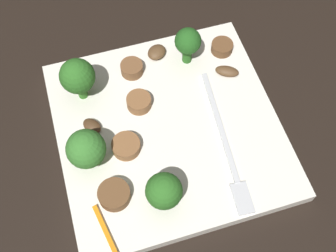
% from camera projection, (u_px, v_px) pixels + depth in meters
% --- Properties ---
extents(ground_plane, '(1.40, 1.40, 0.00)m').
position_uv_depth(ground_plane, '(168.00, 133.00, 0.50)').
color(ground_plane, black).
extents(plate, '(0.25, 0.25, 0.02)m').
position_uv_depth(plate, '(168.00, 129.00, 0.50)').
color(plate, white).
rests_on(plate, ground_plane).
extents(fork, '(0.18, 0.03, 0.00)m').
position_uv_depth(fork, '(227.00, 149.00, 0.47)').
color(fork, silver).
rests_on(fork, plate).
extents(broccoli_floret_0, '(0.04, 0.04, 0.05)m').
position_uv_depth(broccoli_floret_0, '(86.00, 149.00, 0.44)').
color(broccoli_floret_0, '#408630').
rests_on(broccoli_floret_0, plate).
extents(broccoli_floret_1, '(0.03, 0.03, 0.05)m').
position_uv_depth(broccoli_floret_1, '(188.00, 42.00, 0.50)').
color(broccoli_floret_1, '#296420').
rests_on(broccoli_floret_1, plate).
extents(broccoli_floret_2, '(0.04, 0.04, 0.06)m').
position_uv_depth(broccoli_floret_2, '(77.00, 77.00, 0.47)').
color(broccoli_floret_2, '#347525').
rests_on(broccoli_floret_2, plate).
extents(broccoli_floret_3, '(0.04, 0.04, 0.05)m').
position_uv_depth(broccoli_floret_3, '(164.00, 191.00, 0.42)').
color(broccoli_floret_3, '#347525').
rests_on(broccoli_floret_3, plate).
extents(sausage_slice_0, '(0.04, 0.04, 0.01)m').
position_uv_depth(sausage_slice_0, '(139.00, 102.00, 0.49)').
color(sausage_slice_0, brown).
rests_on(sausage_slice_0, plate).
extents(sausage_slice_1, '(0.03, 0.03, 0.01)m').
position_uv_depth(sausage_slice_1, '(222.00, 47.00, 0.53)').
color(sausage_slice_1, brown).
rests_on(sausage_slice_1, plate).
extents(sausage_slice_2, '(0.04, 0.04, 0.01)m').
position_uv_depth(sausage_slice_2, '(132.00, 68.00, 0.52)').
color(sausage_slice_2, brown).
rests_on(sausage_slice_2, plate).
extents(sausage_slice_3, '(0.04, 0.04, 0.01)m').
position_uv_depth(sausage_slice_3, '(126.00, 146.00, 0.47)').
color(sausage_slice_3, brown).
rests_on(sausage_slice_3, plate).
extents(sausage_slice_4, '(0.04, 0.04, 0.01)m').
position_uv_depth(sausage_slice_4, '(114.00, 195.00, 0.44)').
color(sausage_slice_4, brown).
rests_on(sausage_slice_4, plate).
extents(mushroom_0, '(0.03, 0.03, 0.01)m').
position_uv_depth(mushroom_0, '(227.00, 71.00, 0.52)').
color(mushroom_0, brown).
rests_on(mushroom_0, plate).
extents(mushroom_1, '(0.03, 0.03, 0.01)m').
position_uv_depth(mushroom_1, '(157.00, 52.00, 0.53)').
color(mushroom_1, brown).
rests_on(mushroom_1, plate).
extents(mushroom_2, '(0.03, 0.03, 0.01)m').
position_uv_depth(mushroom_2, '(92.00, 126.00, 0.48)').
color(mushroom_2, '#4C331E').
rests_on(mushroom_2, plate).
extents(pepper_strip_2, '(0.06, 0.02, 0.00)m').
position_uv_depth(pepper_strip_2, '(105.00, 231.00, 0.43)').
color(pepper_strip_2, orange).
rests_on(pepper_strip_2, plate).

